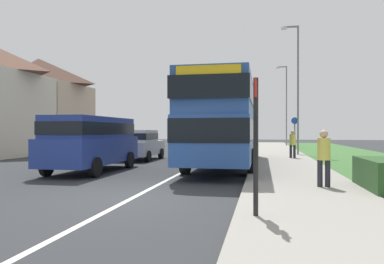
{
  "coord_description": "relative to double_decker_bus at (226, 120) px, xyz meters",
  "views": [
    {
      "loc": [
        3.12,
        -8.42,
        1.65
      ],
      "look_at": [
        0.6,
        4.45,
        1.6
      ],
      "focal_mm": 33.74,
      "sensor_mm": 36.0,
      "label": 1
    }
  ],
  "objects": [
    {
      "name": "double_decker_bus",
      "position": [
        0.0,
        0.0,
        0.0
      ],
      "size": [
        2.8,
        11.47,
        3.7
      ],
      "color": "#284C93",
      "rests_on": "ground_plane"
    },
    {
      "name": "street_lamp_far",
      "position": [
        3.95,
        21.86,
        2.57
      ],
      "size": [
        1.14,
        0.2,
        8.3
      ],
      "color": "slate",
      "rests_on": "ground_plane"
    },
    {
      "name": "pavement_near_side",
      "position": [
        2.71,
        -2.08,
        -2.08
      ],
      "size": [
        3.2,
        68.0,
        0.12
      ],
      "primitive_type": "cube",
      "color": "gray",
      "rests_on": "ground_plane"
    },
    {
      "name": "cycle_route_sign",
      "position": [
        3.69,
        7.86,
        -0.72
      ],
      "size": [
        0.44,
        0.08,
        2.52
      ],
      "color": "slate",
      "rests_on": "ground_plane"
    },
    {
      "name": "street_lamp_mid",
      "position": [
        3.79,
        7.74,
        2.64
      ],
      "size": [
        1.14,
        0.2,
        8.45
      ],
      "color": "slate",
      "rests_on": "ground_plane"
    },
    {
      "name": "pedestrian_walking_away",
      "position": [
        3.28,
        4.41,
        -1.17
      ],
      "size": [
        0.34,
        0.34,
        1.67
      ],
      "color": "#23232D",
      "rests_on": "ground_plane"
    },
    {
      "name": "ground_plane",
      "position": [
        -1.49,
        -8.08,
        -2.14
      ],
      "size": [
        120.0,
        120.0,
        0.0
      ],
      "primitive_type": "plane",
      "color": "#2D3033"
    },
    {
      "name": "house_terrace_far_side",
      "position": [
        -16.36,
        6.95,
        1.63
      ],
      "size": [
        7.09,
        12.06,
        7.55
      ],
      "color": "beige",
      "rests_on": "ground_plane"
    },
    {
      "name": "parked_van_blue",
      "position": [
        -5.09,
        -3.1,
        -0.84
      ],
      "size": [
        2.11,
        5.29,
        2.19
      ],
      "color": "navy",
      "rests_on": "ground_plane"
    },
    {
      "name": "parked_car_silver",
      "position": [
        -5.18,
        2.74,
        -1.22
      ],
      "size": [
        2.01,
        3.96,
        1.68
      ],
      "color": "#B7B7BC",
      "rests_on": "ground_plane"
    },
    {
      "name": "pedestrian_at_stop",
      "position": [
        3.26,
        -6.21,
        -1.17
      ],
      "size": [
        0.34,
        0.34,
        1.67
      ],
      "color": "#23232D",
      "rests_on": "ground_plane"
    },
    {
      "name": "lane_marking_centre",
      "position": [
        -1.49,
        -0.08,
        -2.14
      ],
      "size": [
        0.14,
        60.0,
        0.01
      ],
      "primitive_type": "cube",
      "color": "silver",
      "rests_on": "ground_plane"
    },
    {
      "name": "bus_stop_sign",
      "position": [
        1.51,
        -9.91,
        -0.6
      ],
      "size": [
        0.09,
        0.52,
        2.6
      ],
      "color": "black",
      "rests_on": "ground_plane"
    }
  ]
}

